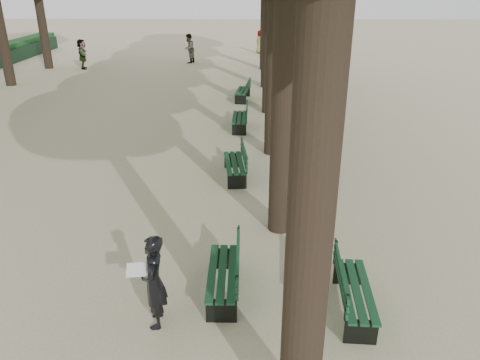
{
  "coord_description": "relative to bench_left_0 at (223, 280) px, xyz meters",
  "views": [
    {
      "loc": [
        0.87,
        -6.41,
        5.31
      ],
      "look_at": [
        0.6,
        3.0,
        1.2
      ],
      "focal_mm": 35.0,
      "sensor_mm": 36.0,
      "label": 1
    }
  ],
  "objects": [
    {
      "name": "bench_left_3",
      "position": [
        -0.0,
        14.49,
        0.0
      ],
      "size": [
        0.75,
        1.85,
        0.92
      ],
      "color": "black",
      "rests_on": "ground"
    },
    {
      "name": "pedestrian_e",
      "position": [
        -10.09,
        22.26,
        0.63
      ],
      "size": [
        0.87,
        1.7,
        1.8
      ],
      "primitive_type": "imported",
      "rotation": [
        0.0,
        0.0,
        1.89
      ],
      "color": "#262628",
      "rests_on": "ground"
    },
    {
      "name": "bench_right_2",
      "position": [
        2.27,
        10.11,
        0.0
      ],
      "size": [
        0.7,
        1.84,
        0.92
      ],
      "color": "black",
      "rests_on": "ground"
    },
    {
      "name": "pedestrian_d",
      "position": [
        0.97,
        28.93,
        0.57
      ],
      "size": [
        0.83,
        0.8,
        1.68
      ],
      "primitive_type": "imported",
      "rotation": [
        0.0,
        0.0,
        2.4
      ],
      "color": "#262628",
      "rests_on": "ground"
    },
    {
      "name": "bench_left_1",
      "position": [
        -0.0,
        5.35,
        0.0
      ],
      "size": [
        0.77,
        1.85,
        0.92
      ],
      "color": "black",
      "rests_on": "ground"
    },
    {
      "name": "bench_right_1",
      "position": [
        2.27,
        5.4,
        0.0
      ],
      "size": [
        0.68,
        1.83,
        0.92
      ],
      "color": "black",
      "rests_on": "ground"
    },
    {
      "name": "ground",
      "position": [
        -0.37,
        -0.58,
        -0.27
      ],
      "size": [
        120.0,
        120.0,
        0.0
      ],
      "primitive_type": "plane",
      "color": "#BCB18E",
      "rests_on": "ground"
    },
    {
      "name": "bench_left_2",
      "position": [
        0.0,
        10.02,
        0.0
      ],
      "size": [
        0.57,
        1.8,
        0.92
      ],
      "color": "black",
      "rests_on": "ground"
    },
    {
      "name": "pedestrian_a",
      "position": [
        -3.79,
        24.61,
        0.67
      ],
      "size": [
        0.64,
        0.98,
        1.88
      ],
      "primitive_type": "imported",
      "rotation": [
        0.0,
        0.0,
        4.4
      ],
      "color": "#262628",
      "rests_on": "ground"
    },
    {
      "name": "pedestrian_c",
      "position": [
        2.53,
        24.34,
        0.66
      ],
      "size": [
        0.86,
        1.13,
        1.86
      ],
      "primitive_type": "imported",
      "rotation": [
        0.0,
        0.0,
        5.23
      ],
      "color": "#262628",
      "rests_on": "ground"
    },
    {
      "name": "bench_right_0",
      "position": [
        2.27,
        -0.44,
        0.0
      ],
      "size": [
        0.66,
        1.83,
        0.92
      ],
      "color": "black",
      "rests_on": "ground"
    },
    {
      "name": "man_with_map",
      "position": [
        -1.05,
        -0.83,
        0.55
      ],
      "size": [
        0.64,
        0.69,
        1.64
      ],
      "color": "black",
      "rests_on": "ground"
    },
    {
      "name": "bench_left_0",
      "position": [
        0.0,
        0.0,
        0.0
      ],
      "size": [
        0.6,
        1.81,
        0.92
      ],
      "color": "black",
      "rests_on": "ground"
    },
    {
      "name": "bench_right_3",
      "position": [
        2.27,
        14.58,
        0.0
      ],
      "size": [
        0.63,
        1.82,
        0.92
      ],
      "color": "black",
      "rests_on": "ground"
    }
  ]
}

